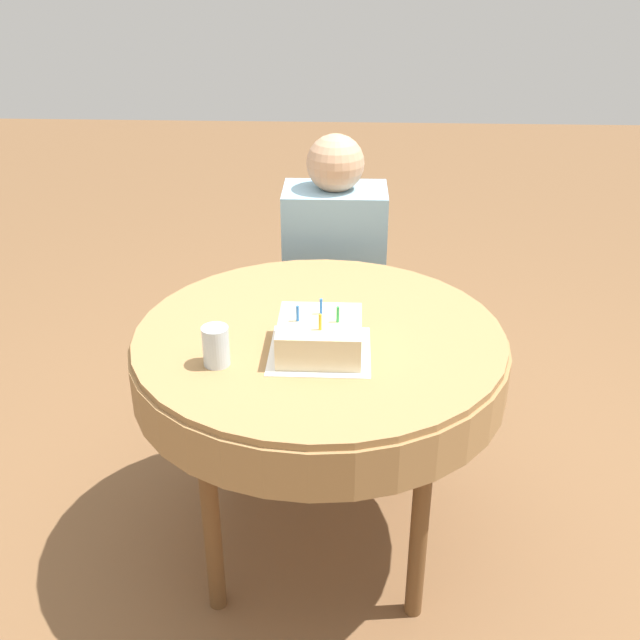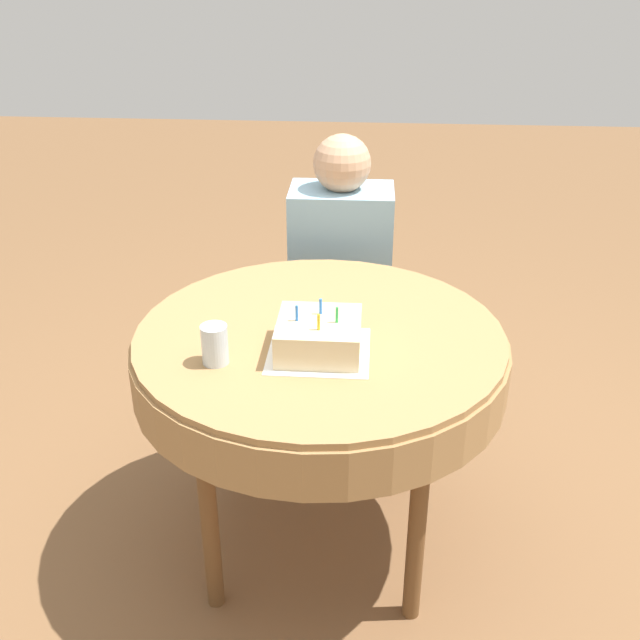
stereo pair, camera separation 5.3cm
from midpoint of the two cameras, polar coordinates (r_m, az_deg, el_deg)
The scene contains 7 objects.
ground_plane at distance 2.56m, azimuth -0.65°, elevation -16.21°, with size 12.00×12.00×0.00m, color brown.
dining_table at distance 2.15m, azimuth -0.75°, elevation -3.07°, with size 1.06×1.06×0.77m.
chair at distance 3.00m, azimuth 0.60°, elevation 1.79°, with size 0.38×0.38×0.88m.
person at distance 2.84m, azimuth 0.57°, elevation 4.93°, with size 0.38×0.35×1.13m.
napkin at distance 2.01m, azimuth -0.77°, elevation -2.36°, with size 0.27×0.27×0.00m.
birthday_cake at distance 1.99m, azimuth -0.78°, elevation -1.20°, with size 0.22×0.22×0.13m.
drinking_glass at distance 1.95m, azimuth -8.71°, elevation -1.97°, with size 0.07×0.07×0.11m.
Camera 1 is at (0.09, -1.85, 1.77)m, focal length 42.00 mm.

